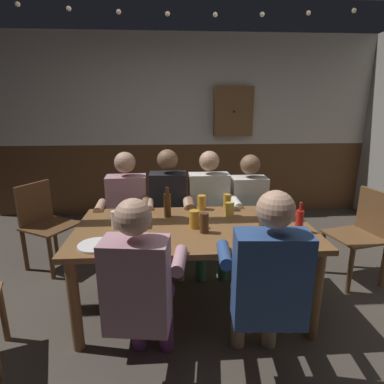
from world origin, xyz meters
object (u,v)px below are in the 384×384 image
chair_empty_near_right (362,233)px  pint_glass_4 (115,220)px  pint_glass_5 (204,223)px  bottle_0 (265,229)px  bottle_2 (167,205)px  pint_glass_2 (227,202)px  wall_dart_cabinet (233,112)px  condiment_caddy (139,224)px  person_0 (127,208)px  person_3 (250,208)px  pint_glass_3 (194,219)px  person_2 (210,206)px  plate_0 (96,245)px  pint_glass_1 (230,209)px  bottle_1 (299,221)px  pint_glass_0 (202,202)px  person_1 (168,206)px  person_5 (267,280)px  bottle_3 (263,216)px  chair_empty_near_left (45,222)px  person_4 (141,287)px  dining_table (194,238)px

chair_empty_near_right → pint_glass_4: 2.29m
pint_glass_5 → bottle_0: bearing=-22.7°
bottle_2 → pint_glass_2: bottle_2 is taller
pint_glass_4 → wall_dart_cabinet: (1.34, 2.38, 0.74)m
condiment_caddy → wall_dart_cabinet: (1.17, 2.37, 0.78)m
bottle_2 → pint_glass_2: bearing=14.9°
person_0 → bottle_2: bearing=127.8°
person_3 → pint_glass_3: person_3 is taller
person_2 → pint_glass_4: person_2 is taller
bottle_0 → plate_0: bearing=-179.2°
pint_glass_1 → person_2: bearing=102.9°
person_0 → bottle_1: bearing=144.8°
bottle_2 → pint_glass_5: size_ratio=1.67×
plate_0 → pint_glass_0: 1.07m
person_3 → pint_glass_1: 0.58m
bottle_1 → pint_glass_0: bottle_1 is taller
person_1 → chair_empty_near_right: size_ratio=1.40×
person_5 → bottle_0: (0.10, 0.42, 0.15)m
bottle_3 → pint_glass_0: (-0.42, 0.49, -0.04)m
person_0 → pint_glass_2: (0.94, -0.33, 0.14)m
person_2 → bottle_1: size_ratio=5.20×
person_0 → pint_glass_5: (0.68, -0.83, 0.15)m
person_3 → pint_glass_5: bearing=55.8°
chair_empty_near_left → bottle_1: (2.26, -1.02, 0.35)m
bottle_0 → pint_glass_1: size_ratio=1.91×
bottle_1 → pint_glass_5: (-0.70, 0.04, -0.01)m
bottle_0 → pint_glass_4: size_ratio=1.57×
person_1 → person_2: 0.41m
person_5 → plate_0: bearing=163.2°
person_1 → condiment_caddy: person_1 is taller
pint_glass_2 → wall_dart_cabinet: (0.42, 2.00, 0.73)m
pint_glass_3 → person_4: bearing=-117.6°
chair_empty_near_left → pint_glass_2: bearing=105.1°
pint_glass_2 → pint_glass_3: 0.52m
person_0 → plate_0: bearing=83.1°
chair_empty_near_right → person_4: bearing=105.3°
bottle_3 → pint_glass_3: bottle_3 is taller
person_5 → bottle_2: person_5 is taller
person_1 → bottle_0: size_ratio=5.58×
person_0 → person_2: 0.82m
pint_glass_5 → wall_dart_cabinet: 2.70m
person_3 → bottle_1: 0.89m
pint_glass_0 → pint_glass_3: size_ratio=0.94×
dining_table → chair_empty_near_right: (1.63, 0.38, -0.17)m
bottle_3 → pint_glass_2: 0.50m
pint_glass_2 → bottle_1: bearing=-50.3°
bottle_1 → pint_glass_1: (-0.45, 0.38, -0.03)m
person_0 → bottle_3: person_0 is taller
condiment_caddy → bottle_1: bearing=-8.5°
plate_0 → pint_glass_1: (1.00, 0.53, 0.05)m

